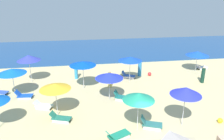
# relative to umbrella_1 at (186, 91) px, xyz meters

# --- Properties ---
(ocean) EXTENTS (60.00, 14.23, 0.12)m
(ocean) POSITION_rel_umbrella_1_xyz_m (-2.28, 20.90, -2.46)
(ocean) COLOR navy
(ocean) RESTS_ON ground_plane
(umbrella_1) EXTENTS (1.99, 1.99, 2.79)m
(umbrella_1) POSITION_rel_umbrella_1_xyz_m (0.00, 0.00, 0.00)
(umbrella_1) COLOR silver
(umbrella_1) RESTS_ON ground_plane
(umbrella_2) EXTENTS (2.27, 2.27, 2.35)m
(umbrella_2) POSITION_rel_umbrella_1_xyz_m (-4.31, 4.41, -0.40)
(umbrella_2) COLOR silver
(umbrella_2) RESTS_ON ground_plane
(lounge_chair_2_0) EXTENTS (1.52, 1.18, 0.78)m
(lounge_chair_2_0) POSITION_rel_umbrella_1_xyz_m (-3.32, 4.11, -2.24)
(lounge_chair_2_0) COLOR silver
(lounge_chair_2_0) RESTS_ON ground_plane
(umbrella_3) EXTENTS (2.00, 2.00, 2.64)m
(umbrella_3) POSITION_rel_umbrella_1_xyz_m (-3.10, -0.07, -0.12)
(umbrella_3) COLOR silver
(umbrella_3) RESTS_ON ground_plane
(lounge_chair_3_0) EXTENTS (1.61, 1.18, 0.68)m
(lounge_chair_3_0) POSITION_rel_umbrella_1_xyz_m (-4.51, -0.79, -2.28)
(lounge_chair_3_0) COLOR silver
(lounge_chair_3_0) RESTS_ON ground_plane
(lounge_chair_3_1) EXTENTS (1.52, 1.08, 0.78)m
(lounge_chair_3_1) POSITION_rel_umbrella_1_xyz_m (-2.17, 0.03, -2.24)
(lounge_chair_3_1) COLOR silver
(lounge_chair_3_1) RESTS_ON ground_plane
(umbrella_4) EXTENTS (2.22, 2.22, 2.76)m
(umbrella_4) POSITION_rel_umbrella_1_xyz_m (-11.46, 9.26, -0.04)
(umbrella_4) COLOR silver
(umbrella_4) RESTS_ON ground_plane
(umbrella_5) EXTENTS (2.28, 2.28, 2.60)m
(umbrella_5) POSITION_rel_umbrella_1_xyz_m (-1.84, 7.75, -0.12)
(umbrella_5) COLOR silver
(umbrella_5) RESTS_ON ground_plane
(lounge_chair_5_0) EXTENTS (1.37, 0.67, 0.69)m
(lounge_chair_5_0) POSITION_rel_umbrella_1_xyz_m (-3.24, 8.68, -2.28)
(lounge_chair_5_0) COLOR silver
(lounge_chair_5_0) RESTS_ON ground_plane
(lounge_chair_5_1) EXTENTS (1.49, 1.13, 0.70)m
(lounge_chair_5_1) POSITION_rel_umbrella_1_xyz_m (-1.75, 8.86, -2.26)
(lounge_chair_5_1) COLOR silver
(lounge_chair_5_1) RESTS_ON ground_plane
(umbrella_6) EXTENTS (2.35, 2.35, 2.48)m
(umbrella_6) POSITION_rel_umbrella_1_xyz_m (-12.22, 6.22, -0.25)
(umbrella_6) COLOR silver
(umbrella_6) RESTS_ON ground_plane
(lounge_chair_6_0) EXTENTS (1.49, 1.01, 0.64)m
(lounge_chair_6_0) POSITION_rel_umbrella_1_xyz_m (-13.61, 6.64, -2.27)
(lounge_chair_6_0) COLOR silver
(lounge_chair_6_0) RESTS_ON ground_plane
(lounge_chair_6_1) EXTENTS (1.40, 0.72, 0.71)m
(lounge_chair_6_1) POSITION_rel_umbrella_1_xyz_m (-11.40, 5.67, -2.27)
(lounge_chair_6_1) COLOR silver
(lounge_chair_6_1) RESTS_ON ground_plane
(umbrella_7) EXTENTS (2.39, 2.39, 2.60)m
(umbrella_7) POSITION_rel_umbrella_1_xyz_m (-6.35, 6.95, -0.11)
(umbrella_7) COLOR silver
(umbrella_7) RESTS_ON ground_plane
(umbrella_8) EXTENTS (2.49, 2.49, 2.28)m
(umbrella_8) POSITION_rel_umbrella_1_xyz_m (6.25, 9.81, -0.48)
(umbrella_8) COLOR silver
(umbrella_8) RESTS_ON ground_plane
(lounge_chair_8_0) EXTENTS (1.49, 0.91, 0.65)m
(lounge_chair_8_0) POSITION_rel_umbrella_1_xyz_m (7.23, 10.23, -2.28)
(lounge_chair_8_0) COLOR silver
(lounge_chair_8_0) RESTS_ON ground_plane
(umbrella_9) EXTENTS (2.19, 2.19, 2.47)m
(umbrella_9) POSITION_rel_umbrella_1_xyz_m (-8.35, 2.52, -0.25)
(umbrella_9) COLOR silver
(umbrella_9) RESTS_ON ground_plane
(lounge_chair_9_0) EXTENTS (1.55, 1.08, 0.58)m
(lounge_chair_9_0) POSITION_rel_umbrella_1_xyz_m (-9.55, 3.67, -2.29)
(lounge_chair_9_0) COLOR silver
(lounge_chair_9_0) RESTS_ON ground_plane
(lounge_chair_9_1) EXTENTS (1.55, 0.99, 0.65)m
(lounge_chair_9_1) POSITION_rel_umbrella_1_xyz_m (-8.11, 1.70, -2.28)
(lounge_chair_9_1) COLOR silver
(lounge_chair_9_1) RESTS_ON ground_plane
(beachgoer_0) EXTENTS (0.40, 0.40, 1.50)m
(beachgoer_0) POSITION_rel_umbrella_1_xyz_m (-3.91, 6.92, -1.83)
(beachgoer_0) COLOR #F9D667
(beachgoer_0) RESTS_ON ground_plane
(beachgoer_1) EXTENTS (0.49, 0.49, 1.70)m
(beachgoer_1) POSITION_rel_umbrella_1_xyz_m (5.21, 6.58, -1.73)
(beachgoer_1) COLOR #133628
(beachgoer_1) RESTS_ON ground_plane
(beachgoer_2) EXTENTS (0.53, 0.53, 1.74)m
(beachgoer_2) POSITION_rel_umbrella_1_xyz_m (-0.40, 9.27, -1.71)
(beachgoer_2) COLOR #2C7EBB
(beachgoer_2) RESTS_ON ground_plane
(beachgoer_3) EXTENTS (0.48, 0.48, 1.72)m
(beachgoer_3) POSITION_rel_umbrella_1_xyz_m (-7.06, 9.47, -1.71)
(beachgoer_3) COLOR #349BCA
(beachgoer_3) RESTS_ON ground_plane
(beach_ball_0) EXTENTS (0.39, 0.39, 0.39)m
(beach_ball_0) POSITION_rel_umbrella_1_xyz_m (0.67, 9.14, -2.33)
(beach_ball_0) COLOR red
(beach_ball_0) RESTS_ON ground_plane
(beach_ball_1) EXTENTS (0.35, 0.35, 0.35)m
(beach_ball_1) POSITION_rel_umbrella_1_xyz_m (2.71, -0.12, -2.35)
(beach_ball_1) COLOR yellow
(beach_ball_1) RESTS_ON ground_plane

